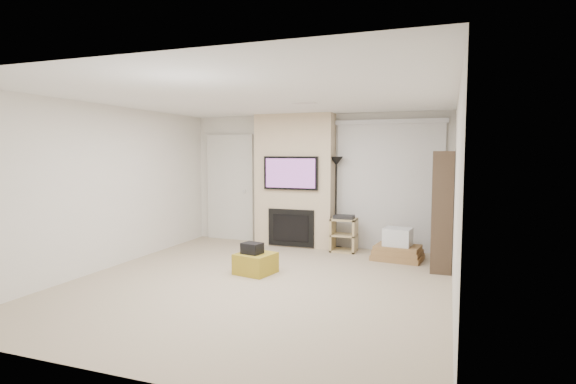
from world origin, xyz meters
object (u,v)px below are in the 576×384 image
(ottoman, at_px, (256,263))
(bookshelf, at_px, (443,210))
(floor_lamp, at_px, (336,176))
(av_stand, at_px, (344,232))
(box_stack, at_px, (398,248))

(ottoman, bearing_deg, bookshelf, 25.58)
(ottoman, height_order, floor_lamp, floor_lamp)
(av_stand, distance_m, box_stack, 1.04)
(av_stand, distance_m, bookshelf, 1.89)
(ottoman, relative_size, av_stand, 0.76)
(av_stand, height_order, bookshelf, bookshelf)
(box_stack, xyz_separation_m, bookshelf, (0.69, -0.35, 0.70))
(av_stand, relative_size, box_stack, 0.77)
(floor_lamp, xyz_separation_m, av_stand, (0.20, -0.18, -1.00))
(ottoman, distance_m, bookshelf, 2.95)
(box_stack, height_order, bookshelf, bookshelf)
(av_stand, bearing_deg, bookshelf, -21.71)
(ottoman, relative_size, bookshelf, 0.28)
(ottoman, height_order, box_stack, box_stack)
(ottoman, bearing_deg, box_stack, 40.12)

